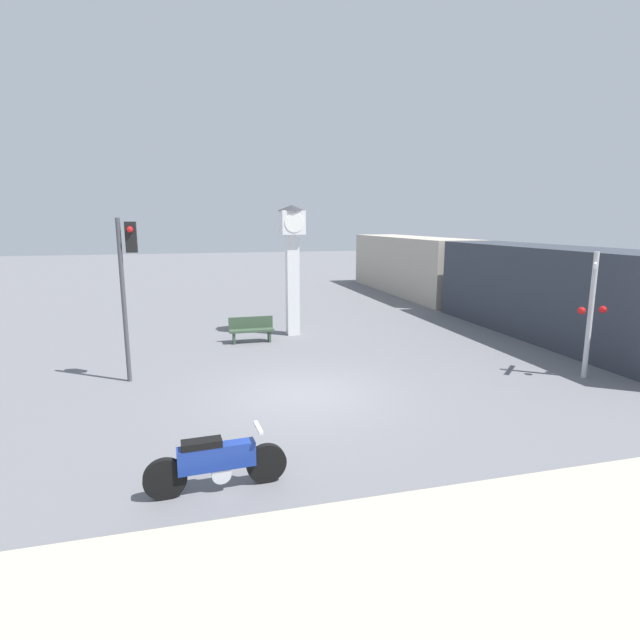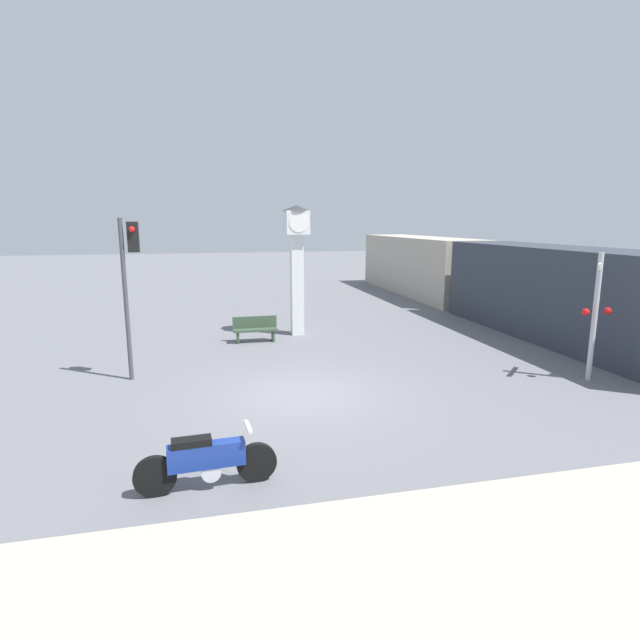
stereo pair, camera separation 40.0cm
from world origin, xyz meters
The scene contains 7 objects.
ground_plane centered at (0.00, 0.00, 0.00)m, with size 120.00×120.00×0.00m, color slate.
motorcycle centered at (-2.36, -4.10, 0.49)m, with size 2.30×0.50×1.02m.
clock_tower centered at (1.18, 6.84, 3.22)m, with size 1.05×1.05×4.91m.
freight_train centered at (10.52, 9.98, 1.70)m, with size 2.80×25.03×3.40m.
traffic_light centered at (-4.21, 2.29, 3.03)m, with size 0.50×0.35×4.41m.
railroad_crossing_signal centered at (7.98, -0.65, 1.93)m, with size 0.90×0.82×3.52m.
bench centered at (-0.54, 5.96, 0.49)m, with size 1.60×0.44×0.92m.
Camera 1 is at (-2.66, -11.74, 4.31)m, focal length 28.00 mm.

